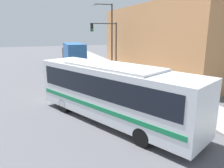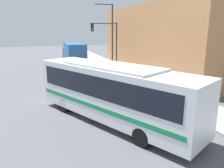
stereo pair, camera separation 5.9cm
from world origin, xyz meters
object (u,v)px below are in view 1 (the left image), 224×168
(fire_hydrant, at_px, (149,84))
(parking_meter, at_px, (128,70))
(traffic_light_pole, at_px, (108,38))
(delivery_truck, at_px, (73,55))
(street_lamp, at_px, (110,31))
(city_bus, at_px, (112,90))

(fire_hydrant, height_order, parking_meter, parking_meter)
(fire_hydrant, relative_size, traffic_light_pole, 0.14)
(delivery_truck, bearing_deg, street_lamp, -30.10)
(traffic_light_pole, relative_size, parking_meter, 4.50)
(parking_meter, bearing_deg, city_bus, -117.56)
(city_bus, xyz_separation_m, street_lamp, (5.17, 16.11, 3.01))
(parking_meter, bearing_deg, traffic_light_pole, 102.21)
(city_bus, distance_m, parking_meter, 11.36)
(city_bus, distance_m, delivery_truck, 18.65)
(delivery_truck, bearing_deg, parking_meter, -62.78)
(city_bus, relative_size, fire_hydrant, 12.41)
(city_bus, xyz_separation_m, fire_hydrant, (5.24, 5.41, -1.35))
(traffic_light_pole, bearing_deg, delivery_truck, 128.62)
(city_bus, distance_m, traffic_light_pole, 15.04)
(delivery_truck, distance_m, fire_hydrant, 14.00)
(city_bus, relative_size, parking_meter, 8.08)
(fire_hydrant, bearing_deg, street_lamp, 90.36)
(delivery_truck, height_order, street_lamp, street_lamp)
(delivery_truck, height_order, traffic_light_pole, traffic_light_pole)
(fire_hydrant, bearing_deg, traffic_light_pole, 95.87)
(street_lamp, bearing_deg, parking_meter, -89.37)
(traffic_light_pole, bearing_deg, fire_hydrant, -84.13)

